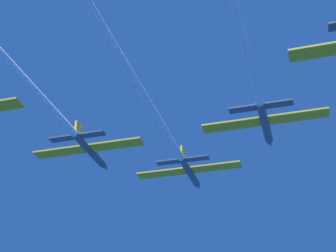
{
  "coord_description": "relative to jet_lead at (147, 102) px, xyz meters",
  "views": [
    {
      "loc": [
        20.12,
        -88.55,
        -41.27
      ],
      "look_at": [
        -0.1,
        -18.03,
        0.07
      ],
      "focal_mm": 55.71,
      "sensor_mm": 36.0,
      "label": 1
    }
  ],
  "objects": [
    {
      "name": "jet_lead",
      "position": [
        0.0,
        0.0,
        0.0
      ],
      "size": [
        19.98,
        80.76,
        3.31
      ],
      "color": "#4C5660"
    },
    {
      "name": "jet_left_wing",
      "position": [
        -14.59,
        -12.85,
        -0.02
      ],
      "size": [
        19.98,
        78.87,
        3.31
      ],
      "color": "#4C5660"
    },
    {
      "name": "jet_right_wing",
      "position": [
        16.01,
        -13.36,
        0.35
      ],
      "size": [
        19.98,
        78.82,
        3.31
      ],
      "color": "#4C5660"
    }
  ]
}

